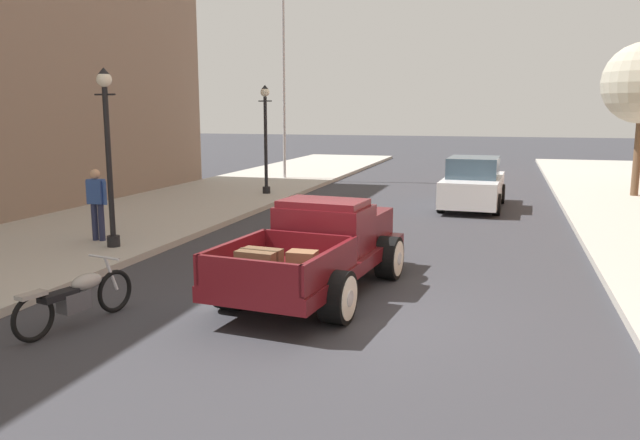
% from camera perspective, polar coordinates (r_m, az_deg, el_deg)
% --- Properties ---
extents(ground_plane, '(140.00, 140.00, 0.00)m').
position_cam_1_polar(ground_plane, '(10.01, 0.05, -8.08)').
color(ground_plane, '#333338').
extents(hotrod_truck_maroon, '(2.51, 5.06, 1.58)m').
position_cam_1_polar(hotrod_truck_maroon, '(10.90, 0.20, -2.48)').
color(hotrod_truck_maroon, '#510F14').
rests_on(hotrod_truck_maroon, ground).
extents(motorcycle_parked, '(0.70, 2.09, 0.93)m').
position_cam_1_polar(motorcycle_parked, '(9.77, -21.39, -6.53)').
color(motorcycle_parked, black).
rests_on(motorcycle_parked, ground).
extents(car_background_white, '(2.00, 4.37, 1.65)m').
position_cam_1_polar(car_background_white, '(20.66, 13.82, 3.18)').
color(car_background_white, silver).
rests_on(car_background_white, ground).
extents(pedestrian_sidewalk_left, '(0.53, 0.22, 1.65)m').
position_cam_1_polar(pedestrian_sidewalk_left, '(15.12, -19.73, 1.71)').
color(pedestrian_sidewalk_left, '#232847').
rests_on(pedestrian_sidewalk_left, sidewalk_left).
extents(street_lamp_near, '(0.50, 0.32, 3.85)m').
position_cam_1_polar(street_lamp_near, '(14.20, -18.82, 6.54)').
color(street_lamp_near, black).
rests_on(street_lamp_near, sidewalk_left).
extents(street_lamp_far, '(0.50, 0.32, 3.85)m').
position_cam_1_polar(street_lamp_far, '(22.52, -5.00, 8.10)').
color(street_lamp_far, black).
rests_on(street_lamp_far, sidewalk_left).
extents(flagpole, '(1.74, 0.16, 9.16)m').
position_cam_1_polar(flagpole, '(27.86, -2.90, 15.44)').
color(flagpole, '#B2B2B7').
rests_on(flagpole, sidewalk_left).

